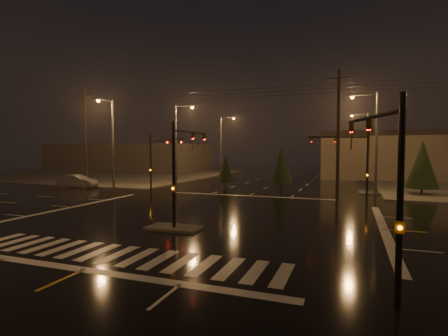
{
  "coord_description": "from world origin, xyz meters",
  "views": [
    {
      "loc": [
        9.21,
        -21.12,
        4.43
      ],
      "look_at": [
        -0.17,
        4.58,
        3.0
      ],
      "focal_mm": 28.0,
      "sensor_mm": 36.0,
      "label": 1
    }
  ],
  "objects": [
    {
      "name": "conifer_0",
      "position": [
        15.69,
        17.17,
        3.01
      ],
      "size": [
        2.95,
        2.95,
        5.31
      ],
      "color": "black",
      "rests_on": "ground"
    },
    {
      "name": "signal_mast_ne",
      "position": [
        9.5,
        10.14,
        3.79
      ],
      "size": [
        4.84,
        1.86,
        6.0
      ],
      "color": "black",
      "rests_on": "ground"
    },
    {
      "name": "signal_mast_se",
      "position": [
        10.23,
        -9.75,
        3.71
      ],
      "size": [
        1.55,
        3.87,
        6.0
      ],
      "color": "black",
      "rests_on": "ground"
    },
    {
      "name": "sidewalk_nw",
      "position": [
        -30.0,
        30.0,
        0.06
      ],
      "size": [
        36.0,
        36.0,
        0.12
      ],
      "primitive_type": "cube",
      "color": "#4A4842",
      "rests_on": "ground"
    },
    {
      "name": "car_crossing",
      "position": [
        -20.68,
        10.99,
        0.77
      ],
      "size": [
        4.82,
        2.17,
        1.53
      ],
      "primitive_type": "imported",
      "rotation": [
        0.0,
        0.0,
        1.69
      ],
      "color": "slate",
      "rests_on": "ground"
    },
    {
      "name": "utility_pole_0",
      "position": [
        -22.0,
        14.0,
        6.13
      ],
      "size": [
        2.2,
        0.32,
        12.0
      ],
      "color": "black",
      "rests_on": "ground"
    },
    {
      "name": "streetlight_3",
      "position": [
        11.18,
        16.0,
        5.8
      ],
      "size": [
        2.77,
        0.32,
        10.0
      ],
      "color": "#38383A",
      "rests_on": "ground"
    },
    {
      "name": "median_island",
      "position": [
        0.0,
        -4.0,
        0.07
      ],
      "size": [
        3.0,
        1.6,
        0.15
      ],
      "primitive_type": "cube",
      "color": "#4A4842",
      "rests_on": "ground"
    },
    {
      "name": "streetlight_4",
      "position": [
        11.18,
        36.0,
        5.8
      ],
      "size": [
        2.77,
        0.32,
        10.0
      ],
      "color": "#38383A",
      "rests_on": "ground"
    },
    {
      "name": "streetlight_1",
      "position": [
        -11.18,
        18.0,
        5.8
      ],
      "size": [
        2.77,
        0.32,
        10.0
      ],
      "color": "#38383A",
      "rests_on": "ground"
    },
    {
      "name": "streetlight_5",
      "position": [
        -16.0,
        11.18,
        5.8
      ],
      "size": [
        0.32,
        2.77,
        10.0
      ],
      "color": "#38383A",
      "rests_on": "ground"
    },
    {
      "name": "streetlight_2",
      "position": [
        -11.18,
        34.0,
        5.8
      ],
      "size": [
        2.77,
        0.32,
        10.0
      ],
      "color": "#38383A",
      "rests_on": "ground"
    },
    {
      "name": "stop_bar_far",
      "position": [
        0.0,
        11.0,
        0.01
      ],
      "size": [
        16.0,
        0.5,
        0.01
      ],
      "primitive_type": "cube",
      "color": "beige",
      "rests_on": "ground"
    },
    {
      "name": "conifer_3",
      "position": [
        -4.35,
        16.5,
        2.25
      ],
      "size": [
        1.99,
        1.99,
        3.81
      ],
      "color": "black",
      "rests_on": "ground"
    },
    {
      "name": "signal_mast_nw",
      "position": [
        -9.5,
        10.14,
        3.79
      ],
      "size": [
        4.84,
        1.86,
        6.0
      ],
      "color": "black",
      "rests_on": "ground"
    },
    {
      "name": "stop_bar_near",
      "position": [
        0.0,
        -11.0,
        0.01
      ],
      "size": [
        16.0,
        0.5,
        0.01
      ],
      "primitive_type": "cube",
      "color": "beige",
      "rests_on": "ground"
    },
    {
      "name": "signal_mast_median",
      "position": [
        0.0,
        -3.07,
        3.75
      ],
      "size": [
        0.25,
        4.59,
        6.0
      ],
      "color": "black",
      "rests_on": "ground"
    },
    {
      "name": "commercial_block",
      "position": [
        -35.0,
        42.0,
        2.8
      ],
      "size": [
        30.0,
        18.0,
        5.6
      ],
      "primitive_type": "cube",
      "color": "#3E3836",
      "rests_on": "ground"
    },
    {
      "name": "utility_pole_1",
      "position": [
        8.0,
        14.0,
        6.13
      ],
      "size": [
        2.2,
        0.32,
        12.0
      ],
      "color": "black",
      "rests_on": "ground"
    },
    {
      "name": "ground",
      "position": [
        0.0,
        0.0,
        0.0
      ],
      "size": [
        140.0,
        140.0,
        0.0
      ],
      "primitive_type": "plane",
      "color": "black",
      "rests_on": "ground"
    },
    {
      "name": "crosswalk",
      "position": [
        0.0,
        -9.0,
        0.01
      ],
      "size": [
        15.0,
        2.6,
        0.01
      ],
      "primitive_type": "cube",
      "color": "beige",
      "rests_on": "ground"
    },
    {
      "name": "conifer_4",
      "position": [
        2.13,
        16.3,
        2.67
      ],
      "size": [
        2.53,
        2.53,
        4.65
      ],
      "color": "black",
      "rests_on": "ground"
    }
  ]
}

